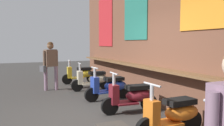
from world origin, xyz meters
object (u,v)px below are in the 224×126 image
scooter_maroon (133,96)px  scooter_cream (94,79)px  shopper_with_handbag (50,61)px  scooter_blue (110,86)px  scooter_yellow (81,74)px  scooter_orange (174,114)px

scooter_maroon → scooter_cream: bearing=-86.4°
scooter_cream → shopper_with_handbag: (-0.63, -1.36, 0.64)m
scooter_blue → scooter_maroon: 1.37m
scooter_yellow → shopper_with_handbag: 1.74m
scooter_yellow → scooter_orange: size_ratio=1.00×
scooter_orange → shopper_with_handbag: size_ratio=0.83×
scooter_yellow → scooter_maroon: size_ratio=1.00×
scooter_blue → shopper_with_handbag: size_ratio=0.83×
scooter_cream → scooter_blue: 1.46m
shopper_with_handbag → scooter_yellow: bearing=100.8°
scooter_yellow → scooter_maroon: same height
scooter_cream → scooter_orange: bearing=93.7°
scooter_blue → shopper_with_handbag: (-2.09, -1.36, 0.64)m
scooter_yellow → scooter_orange: bearing=94.0°
scooter_orange → scooter_cream: bearing=-92.1°
scooter_blue → scooter_yellow: bearing=-93.5°
scooter_maroon → scooter_orange: bearing=93.6°
scooter_blue → scooter_maroon: size_ratio=1.00×
scooter_blue → scooter_maroon: same height
scooter_cream → scooter_orange: (4.33, 0.00, 0.00)m
scooter_yellow → shopper_with_handbag: shopper_with_handbag is taller
scooter_orange → shopper_with_handbag: (-4.97, -1.36, 0.64)m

